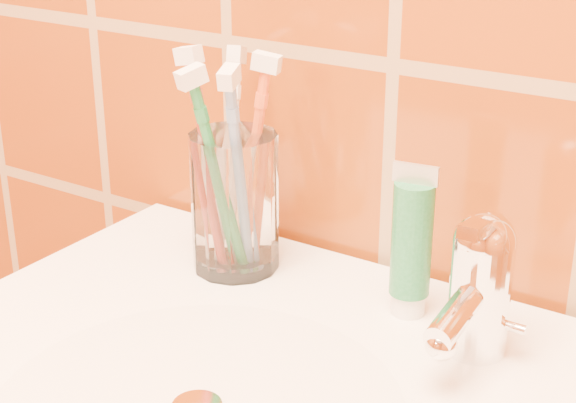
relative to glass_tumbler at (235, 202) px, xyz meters
The scene contains 8 objects.
glass_tumbler is the anchor object (origin of this frame).
toothpaste_tube 0.18m from the glass_tumbler, ahead, with size 0.04×0.03×0.14m.
faucet 0.25m from the glass_tumbler, ahead, with size 0.05×0.11×0.12m.
toothbrush_0 0.04m from the glass_tumbler, 155.22° to the right, with size 0.06×0.03×0.21m, color #A73123, non-canonical shape.
toothbrush_1 0.04m from the glass_tumbler, 131.43° to the left, with size 0.04×0.08×0.21m, color white, non-canonical shape.
toothbrush_2 0.04m from the glass_tumbler, 52.15° to the left, with size 0.05×0.03×0.21m, color orange, non-canonical shape.
toothbrush_3 0.04m from the glass_tumbler, 42.10° to the right, with size 0.04×0.06×0.21m, color #7594D0, non-canonical shape.
toothbrush_4 0.04m from the glass_tumbler, 84.88° to the right, with size 0.04×0.07×0.21m, color #217D41, non-canonical shape.
Camera 1 is at (0.34, 0.51, 1.23)m, focal length 55.00 mm.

